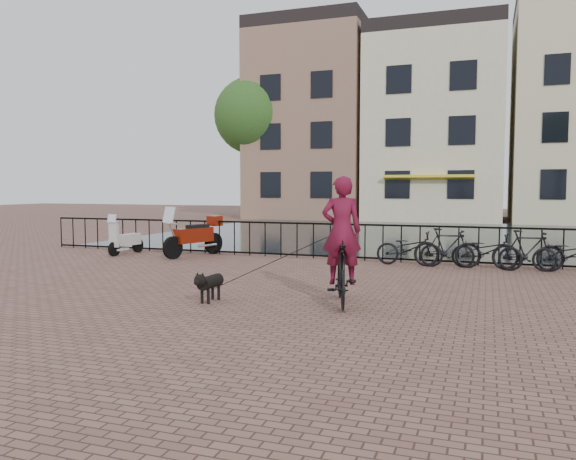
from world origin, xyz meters
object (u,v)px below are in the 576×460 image
(motorcycle, at_px, (194,231))
(dog, at_px, (210,286))
(cyclist, at_px, (341,248))
(scooter, at_px, (126,233))

(motorcycle, bearing_deg, dog, -40.32)
(dog, height_order, motorcycle, motorcycle)
(cyclist, xyz_separation_m, scooter, (-8.00, 4.99, -0.35))
(scooter, bearing_deg, cyclist, -27.50)
(cyclist, distance_m, dog, 2.43)
(motorcycle, bearing_deg, scooter, -156.17)
(dog, bearing_deg, cyclist, 15.32)
(cyclist, distance_m, motorcycle, 7.79)
(cyclist, relative_size, motorcycle, 1.19)
(cyclist, xyz_separation_m, motorcycle, (-5.79, 5.21, -0.23))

